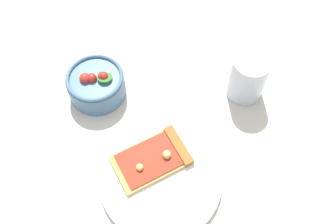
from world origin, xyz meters
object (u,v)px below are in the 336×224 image
pizza_slice_main (155,157)px  soda_glass (248,78)px  salad_bowl (96,84)px  plate (161,180)px

pizza_slice_main → soda_glass: 0.26m
salad_bowl → soda_glass: 0.33m
plate → salad_bowl: bearing=95.7°
plate → soda_glass: soda_glass is taller
salad_bowl → soda_glass: bearing=-28.1°
plate → salad_bowl: 0.25m
soda_glass → pizza_slice_main: bearing=-167.5°
pizza_slice_main → soda_glass: (0.25, 0.06, 0.03)m
plate → pizza_slice_main: size_ratio=1.65×
plate → salad_bowl: (-0.03, 0.25, 0.03)m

